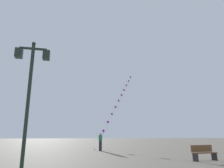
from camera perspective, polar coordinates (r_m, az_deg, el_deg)
The scene contains 5 objects.
ground_plane at distance 20.49m, azimuth -8.75°, elevation -17.97°, with size 160.00×160.00×0.00m, color #756B5B.
twin_lantern_lamp_post at distance 9.01m, azimuth -21.75°, elevation 1.14°, with size 1.38×0.28×5.34m.
kite_train at distance 29.46m, azimuth 1.81°, elevation -4.79°, with size 8.16×12.87×11.88m.
kite_flyer at distance 20.73m, azimuth -3.22°, elevation -15.55°, with size 0.42×0.61×1.71m.
park_bench at distance 13.98m, azimuth 24.12°, elevation -17.04°, with size 1.65×0.69×0.89m.
Camera 1 is at (-1.37, -0.39, 1.47)m, focal length 32.93 mm.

